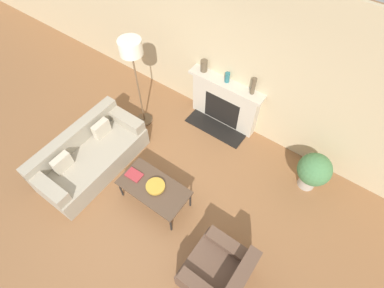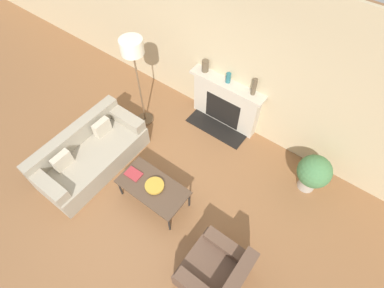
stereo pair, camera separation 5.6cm
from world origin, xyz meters
TOP-DOWN VIEW (x-y plane):
  - ground_plane at (0.00, 0.00)m, footprint 18.00×18.00m
  - wall_back at (0.00, 2.55)m, footprint 18.00×0.06m
  - fireplace at (0.21, 2.40)m, footprint 1.47×0.59m
  - couch at (-1.12, 0.13)m, footprint 0.91×1.94m
  - armchair_near at (1.75, -0.18)m, footprint 0.81×0.86m
  - coffee_table at (0.25, 0.24)m, footprint 1.13×0.59m
  - bowl at (0.28, 0.26)m, footprint 0.30×0.30m
  - book at (-0.14, 0.23)m, footprint 0.27×0.20m
  - floor_lamp at (-1.08, 1.48)m, footprint 0.38×0.38m
  - mantel_vase_left at (-0.30, 2.42)m, footprint 0.13×0.13m
  - mantel_vase_center_left at (0.19, 2.42)m, footprint 0.09×0.09m
  - mantel_vase_center_right at (0.70, 2.42)m, footprint 0.08×0.08m
  - potted_plant at (2.18, 2.00)m, footprint 0.55×0.55m

SIDE VIEW (x-z plane):
  - ground_plane at x=0.00m, z-range 0.00..0.00m
  - armchair_near at x=1.75m, z-range -0.09..0.63m
  - couch at x=-1.12m, z-range -0.08..0.65m
  - coffee_table at x=0.25m, z-range 0.19..0.65m
  - potted_plant at x=2.18m, z-range 0.07..0.83m
  - book at x=-0.14m, z-range 0.46..0.48m
  - bowl at x=0.28m, z-range 0.46..0.51m
  - fireplace at x=0.21m, z-range -0.01..1.01m
  - mantel_vase_center_left at x=0.19m, z-range 1.02..1.21m
  - mantel_vase_left at x=-0.30m, z-range 1.02..1.25m
  - mantel_vase_center_right at x=0.70m, z-range 1.02..1.35m
  - wall_back at x=0.00m, z-range 0.00..2.90m
  - floor_lamp at x=-1.08m, z-range 0.64..2.52m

